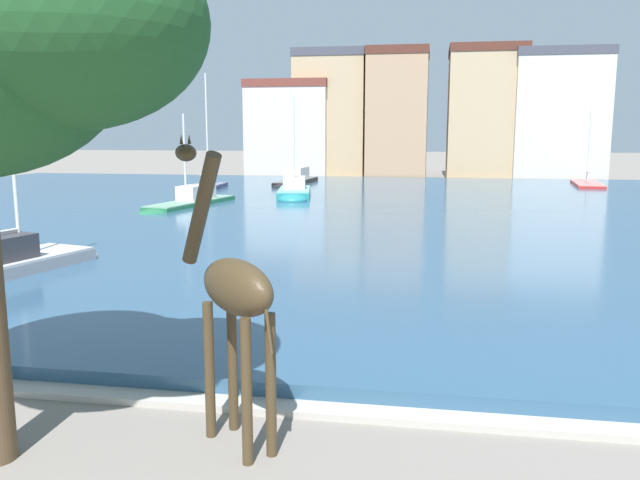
% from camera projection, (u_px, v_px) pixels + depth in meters
% --- Properties ---
extents(harbor_water, '(76.15, 51.22, 0.38)m').
position_uv_depth(harbor_water, '(390.00, 212.00, 35.87)').
color(harbor_water, '#2D5170').
rests_on(harbor_water, ground).
extents(quay_edge_coping, '(76.15, 0.50, 0.12)m').
position_uv_depth(quay_edge_coping, '(292.00, 409.00, 10.75)').
color(quay_edge_coping, '#ADA89E').
rests_on(quay_edge_coping, ground).
extents(giraffe_statue, '(2.19, 2.04, 4.58)m').
position_uv_depth(giraffe_statue, '(232.00, 291.00, 9.34)').
color(giraffe_statue, '#42331E').
rests_on(giraffe_statue, ground).
extents(sailboat_grey, '(3.31, 6.15, 7.17)m').
position_uv_depth(sailboat_grey, '(21.00, 264.00, 20.17)').
color(sailboat_grey, '#939399').
rests_on(sailboat_grey, ground).
extents(sailboat_teal, '(2.95, 6.38, 6.92)m').
position_uv_depth(sailboat_teal, '(294.00, 194.00, 42.03)').
color(sailboat_teal, teal).
rests_on(sailboat_teal, ground).
extents(sailboat_red, '(2.68, 7.80, 6.32)m').
position_uv_depth(sailboat_red, '(586.00, 185.00, 52.05)').
color(sailboat_red, red).
rests_on(sailboat_red, ground).
extents(sailboat_black, '(2.36, 8.75, 7.16)m').
position_uv_depth(sailboat_black, '(294.00, 182.00, 52.52)').
color(sailboat_black, black).
rests_on(sailboat_black, ground).
extents(sailboat_green, '(3.28, 8.74, 5.61)m').
position_uv_depth(sailboat_green, '(187.00, 204.00, 37.35)').
color(sailboat_green, '#236B42').
rests_on(sailboat_green, ground).
extents(sailboat_navy, '(2.00, 6.45, 8.83)m').
position_uv_depth(sailboat_navy, '(209.00, 188.00, 48.63)').
color(sailboat_navy, navy).
rests_on(sailboat_navy, ground).
extents(townhouse_wide_warehouse, '(8.34, 5.31, 9.67)m').
position_uv_depth(townhouse_wide_warehouse, '(289.00, 129.00, 65.13)').
color(townhouse_wide_warehouse, beige).
rests_on(townhouse_wide_warehouse, ground).
extents(townhouse_end_terrace, '(7.16, 7.00, 12.60)m').
position_uv_depth(townhouse_end_terrace, '(332.00, 115.00, 65.78)').
color(townhouse_end_terrace, tan).
rests_on(townhouse_end_terrace, ground).
extents(townhouse_tall_gabled, '(5.87, 6.12, 12.49)m').
position_uv_depth(townhouse_tall_gabled, '(397.00, 114.00, 62.99)').
color(townhouse_tall_gabled, tan).
rests_on(townhouse_tall_gabled, ground).
extents(townhouse_narrow_midrow, '(7.24, 7.22, 12.69)m').
position_uv_depth(townhouse_narrow_midrow, '(485.00, 113.00, 63.08)').
color(townhouse_narrow_midrow, tan).
rests_on(townhouse_narrow_midrow, ground).
extents(townhouse_corner_house, '(8.51, 5.68, 12.17)m').
position_uv_depth(townhouse_corner_house, '(558.00, 116.00, 60.70)').
color(townhouse_corner_house, beige).
rests_on(townhouse_corner_house, ground).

